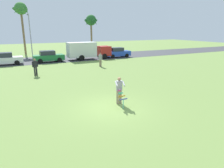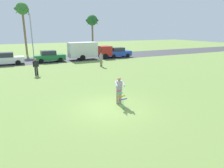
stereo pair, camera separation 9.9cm
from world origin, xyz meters
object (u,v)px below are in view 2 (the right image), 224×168
object	(u,v)px
parked_car_green	(49,56)
streetlight_pole	(31,32)
person_kite_flyer	(119,89)
palm_tree_right_near	(22,11)
person_walker_near	(101,59)
person_walker_far	(36,66)
parked_truck_red_cab	(88,50)
parked_car_white	(6,59)
palm_tree_centre_far	(92,22)
parked_car_blue	(118,53)
kite_held	(122,97)

from	to	relation	value
parked_car_green	streetlight_pole	xyz separation A→B (m)	(-1.47, 7.50, 3.22)
person_kite_flyer	palm_tree_right_near	xyz separation A→B (m)	(-3.46, 29.91, 6.63)
streetlight_pole	person_walker_near	xyz separation A→B (m)	(6.64, -14.14, -3.06)
person_kite_flyer	streetlight_pole	xyz separation A→B (m)	(-2.62, 26.54, 3.05)
person_walker_far	parked_truck_red_cab	bearing A→B (deg)	44.67
streetlight_pole	person_walker_near	bearing A→B (deg)	-64.84
parked_car_white	person_walker_far	world-z (taller)	person_walker_far
palm_tree_centre_far	person_walker_near	distance (m)	18.42
person_kite_flyer	parked_car_blue	size ratio (longest dim) A/B	0.41
person_kite_flyer	parked_car_white	world-z (taller)	person_kite_flyer
parked_truck_red_cab	parked_car_green	bearing A→B (deg)	-179.99
kite_held	person_walker_far	xyz separation A→B (m)	(-3.62, 11.39, 0.23)
parked_car_white	streetlight_pole	bearing A→B (deg)	61.96
kite_held	parked_car_blue	distance (m)	22.11
parked_car_white	parked_car_blue	world-z (taller)	same
person_walker_near	palm_tree_centre_far	bearing A→B (deg)	72.72
person_kite_flyer	streetlight_pole	world-z (taller)	streetlight_pole
kite_held	person_walker_far	bearing A→B (deg)	107.61
parked_car_blue	palm_tree_centre_far	xyz separation A→B (m)	(-0.62, 10.27, 5.19)
parked_car_blue	streetlight_pole	xyz separation A→B (m)	(-12.52, 7.50, 3.22)
kite_held	parked_car_green	distance (m)	19.71
parked_car_white	streetlight_pole	world-z (taller)	streetlight_pole
kite_held	palm_tree_right_near	size ratio (longest dim) A/B	0.12
palm_tree_centre_far	person_walker_near	xyz separation A→B (m)	(-5.26, -16.92, -5.03)
parked_car_green	person_walker_far	distance (m)	8.70
parked_car_green	person_walker_near	bearing A→B (deg)	-52.11
parked_car_green	palm_tree_right_near	bearing A→B (deg)	102.01
parked_car_white	palm_tree_centre_far	distance (m)	19.63
parked_car_green	palm_tree_centre_far	xyz separation A→B (m)	(10.43, 10.27, 5.19)
person_walker_far	parked_car_white	bearing A→B (deg)	108.88
palm_tree_right_near	person_kite_flyer	bearing A→B (deg)	-83.40
parked_car_blue	palm_tree_right_near	world-z (taller)	palm_tree_right_near
streetlight_pole	parked_car_green	bearing A→B (deg)	-78.89
parked_car_green	person_walker_far	bearing A→B (deg)	-107.61
person_kite_flyer	person_walker_far	world-z (taller)	same
parked_car_blue	person_walker_far	xyz separation A→B (m)	(-13.68, -8.29, 0.16)
person_kite_flyer	parked_truck_red_cab	distance (m)	19.60
person_walker_near	person_kite_flyer	bearing A→B (deg)	-107.96
parked_car_blue	palm_tree_centre_far	bearing A→B (deg)	93.44
parked_car_green	person_walker_near	size ratio (longest dim) A/B	2.44
person_walker_far	person_kite_flyer	bearing A→B (deg)	-70.62
person_kite_flyer	palm_tree_right_near	distance (m)	30.83
person_kite_flyer	parked_truck_red_cab	world-z (taller)	parked_truck_red_cab
parked_car_blue	streetlight_pole	bearing A→B (deg)	149.09
palm_tree_right_near	streetlight_pole	world-z (taller)	palm_tree_right_near
parked_car_white	person_walker_near	distance (m)	12.54
parked_car_white	parked_car_green	world-z (taller)	same
parked_car_blue	person_walker_near	distance (m)	8.87
kite_held	person_walker_near	world-z (taller)	person_walker_near
kite_held	person_walker_near	distance (m)	13.70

